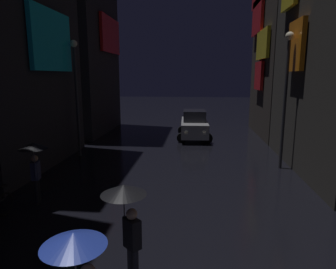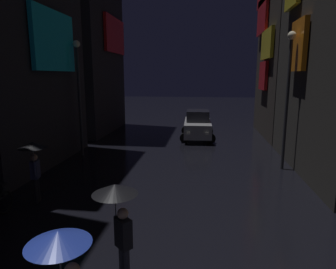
# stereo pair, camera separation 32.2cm
# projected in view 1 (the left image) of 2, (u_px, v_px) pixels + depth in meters

# --- Properties ---
(building_right_far) EXTENTS (4.25, 7.21, 13.85)m
(building_right_far) POSITION_uv_depth(u_px,v_px,m) (292.00, 34.00, 20.19)
(building_right_far) COLOR #2D2826
(building_right_far) RESTS_ON ground
(pedestrian_midstreet_centre_black) EXTENTS (0.90, 0.90, 2.12)m
(pedestrian_midstreet_centre_black) POSITION_uv_depth(u_px,v_px,m) (34.00, 156.00, 9.51)
(pedestrian_midstreet_centre_black) COLOR black
(pedestrian_midstreet_centre_black) RESTS_ON ground
(pedestrian_midstreet_left_blue) EXTENTS (0.90, 0.90, 2.12)m
(pedestrian_midstreet_left_blue) POSITION_uv_depth(u_px,v_px,m) (79.00, 263.00, 4.07)
(pedestrian_midstreet_left_blue) COLOR black
(pedestrian_midstreet_left_blue) RESTS_ON ground
(pedestrian_near_crossing_black) EXTENTS (0.90, 0.90, 2.12)m
(pedestrian_near_crossing_black) POSITION_uv_depth(u_px,v_px,m) (126.00, 207.00, 5.81)
(pedestrian_near_crossing_black) COLOR #2D2D38
(pedestrian_near_crossing_black) RESTS_ON ground
(car_distant) EXTENTS (2.37, 4.21, 1.92)m
(car_distant) POSITION_uv_depth(u_px,v_px,m) (194.00, 125.00, 20.06)
(car_distant) COLOR #99999E
(car_distant) RESTS_ON ground
(streetlamp_left_far) EXTENTS (0.36, 0.36, 5.92)m
(streetlamp_left_far) POSITION_uv_depth(u_px,v_px,m) (76.00, 86.00, 15.20)
(streetlamp_left_far) COLOR #2D2D33
(streetlamp_left_far) RESTS_ON ground
(streetlamp_right_far) EXTENTS (0.36, 0.36, 6.01)m
(streetlamp_right_far) POSITION_uv_depth(u_px,v_px,m) (286.00, 86.00, 13.06)
(streetlamp_right_far) COLOR #2D2D33
(streetlamp_right_far) RESTS_ON ground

